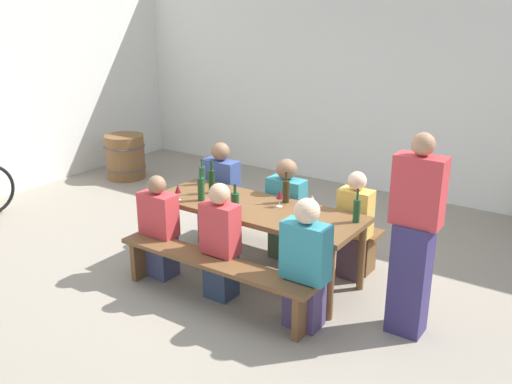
# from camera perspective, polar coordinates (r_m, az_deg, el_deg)

# --- Properties ---
(ground_plane) EXTENTS (24.00, 24.00, 0.00)m
(ground_plane) POSITION_cam_1_polar(r_m,az_deg,el_deg) (5.80, -0.00, -8.44)
(ground_plane) COLOR gray
(back_wall) EXTENTS (14.00, 0.20, 3.20)m
(back_wall) POSITION_cam_1_polar(r_m,az_deg,el_deg) (8.21, 13.55, 10.98)
(back_wall) COLOR silver
(back_wall) RESTS_ON ground
(tasting_table) EXTENTS (2.16, 0.78, 0.75)m
(tasting_table) POSITION_cam_1_polar(r_m,az_deg,el_deg) (5.52, -0.00, -2.23)
(tasting_table) COLOR brown
(tasting_table) RESTS_ON ground
(bench_near) EXTENTS (2.06, 0.30, 0.45)m
(bench_near) POSITION_cam_1_polar(r_m,az_deg,el_deg) (5.14, -4.37, -7.81)
(bench_near) COLOR brown
(bench_near) RESTS_ON ground
(bench_far) EXTENTS (2.06, 0.30, 0.45)m
(bench_far) POSITION_cam_1_polar(r_m,az_deg,el_deg) (6.18, 3.61, -3.04)
(bench_far) COLOR brown
(bench_far) RESTS_ON ground
(wine_bottle_0) EXTENTS (0.07, 0.07, 0.33)m
(wine_bottle_0) POSITION_cam_1_polar(r_m,az_deg,el_deg) (5.64, -5.63, 0.36)
(wine_bottle_0) COLOR #194723
(wine_bottle_0) RESTS_ON tasting_table
(wine_bottle_1) EXTENTS (0.08, 0.08, 0.30)m
(wine_bottle_1) POSITION_cam_1_polar(r_m,az_deg,el_deg) (5.26, -2.15, -1.13)
(wine_bottle_1) COLOR #194723
(wine_bottle_1) RESTS_ON tasting_table
(wine_bottle_2) EXTENTS (0.06, 0.06, 0.32)m
(wine_bottle_2) POSITION_cam_1_polar(r_m,az_deg,el_deg) (5.15, 10.24, -1.82)
(wine_bottle_2) COLOR #194723
(wine_bottle_2) RESTS_ON tasting_table
(wine_bottle_3) EXTENTS (0.07, 0.07, 0.32)m
(wine_bottle_3) POSITION_cam_1_polar(r_m,az_deg,el_deg) (5.57, 3.07, 0.11)
(wine_bottle_3) COLOR #332814
(wine_bottle_3) RESTS_ON tasting_table
(wine_bottle_4) EXTENTS (0.07, 0.07, 0.29)m
(wine_bottle_4) POSITION_cam_1_polar(r_m,az_deg,el_deg) (6.15, -5.52, 1.75)
(wine_bottle_4) COLOR #234C2D
(wine_bottle_4) RESTS_ON tasting_table
(wine_bottle_5) EXTENTS (0.07, 0.07, 0.35)m
(wine_bottle_5) POSITION_cam_1_polar(r_m,az_deg,el_deg) (5.85, -4.55, 1.13)
(wine_bottle_5) COLOR #143319
(wine_bottle_5) RESTS_ON tasting_table
(wine_glass_0) EXTENTS (0.08, 0.08, 0.15)m
(wine_glass_0) POSITION_cam_1_polar(r_m,az_deg,el_deg) (5.37, 5.75, -0.78)
(wine_glass_0) COLOR silver
(wine_glass_0) RESTS_ON tasting_table
(wine_glass_1) EXTENTS (0.07, 0.07, 0.17)m
(wine_glass_1) POSITION_cam_1_polar(r_m,az_deg,el_deg) (5.45, 2.42, -0.31)
(wine_glass_1) COLOR silver
(wine_glass_1) RESTS_ON tasting_table
(wine_glass_2) EXTENTS (0.06, 0.06, 0.17)m
(wine_glass_2) POSITION_cam_1_polar(r_m,az_deg,el_deg) (5.67, -7.99, 0.25)
(wine_glass_2) COLOR silver
(wine_glass_2) RESTS_ON tasting_table
(seated_guest_near_0) EXTENTS (0.39, 0.24, 1.06)m
(seated_guest_near_0) POSITION_cam_1_polar(r_m,az_deg,el_deg) (5.67, -9.85, -3.82)
(seated_guest_near_0) COLOR #3C4166
(seated_guest_near_0) RESTS_ON ground
(seated_guest_near_1) EXTENTS (0.34, 0.24, 1.13)m
(seated_guest_near_1) POSITION_cam_1_polar(r_m,az_deg,el_deg) (5.19, -3.65, -5.32)
(seated_guest_near_1) COLOR #2A3852
(seated_guest_near_1) RESTS_ON ground
(seated_guest_near_2) EXTENTS (0.40, 0.24, 1.17)m
(seated_guest_near_2) POSITION_cam_1_polar(r_m,az_deg,el_deg) (4.73, 5.05, -7.64)
(seated_guest_near_2) COLOR #493A64
(seated_guest_near_2) RESTS_ON ground
(seated_guest_far_0) EXTENTS (0.41, 0.24, 1.17)m
(seated_guest_far_0) POSITION_cam_1_polar(r_m,az_deg,el_deg) (6.44, -3.56, -0.24)
(seated_guest_far_0) COLOR #29324E
(seated_guest_far_0) RESTS_ON ground
(seated_guest_far_1) EXTENTS (0.41, 0.24, 1.11)m
(seated_guest_far_1) POSITION_cam_1_polar(r_m,az_deg,el_deg) (5.98, 3.08, -2.00)
(seated_guest_far_1) COLOR #375039
(seated_guest_far_1) RESTS_ON ground
(seated_guest_far_2) EXTENTS (0.33, 0.24, 1.11)m
(seated_guest_far_2) POSITION_cam_1_polar(r_m,az_deg,el_deg) (5.65, 10.01, -3.61)
(seated_guest_far_2) COLOR #4C3640
(seated_guest_far_2) RESTS_ON ground
(standing_host) EXTENTS (0.40, 0.24, 1.73)m
(standing_host) POSITION_cam_1_polar(r_m,az_deg,el_deg) (4.69, 15.80, -4.81)
(standing_host) COLOR navy
(standing_host) RESTS_ON ground
(wine_barrel) EXTENTS (0.63, 0.63, 0.69)m
(wine_barrel) POSITION_cam_1_polar(r_m,az_deg,el_deg) (9.03, -13.20, 3.54)
(wine_barrel) COLOR brown
(wine_barrel) RESTS_ON ground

